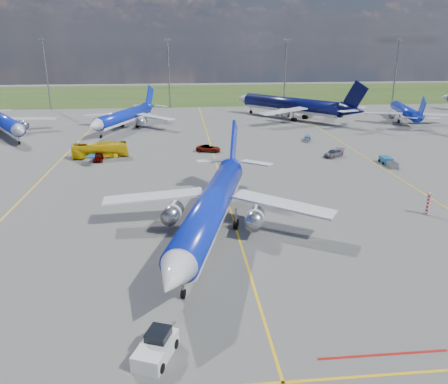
{
  "coord_description": "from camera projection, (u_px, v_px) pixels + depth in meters",
  "views": [
    {
      "loc": [
        -6.32,
        -43.24,
        22.01
      ],
      "look_at": [
        -1.26,
        8.23,
        4.0
      ],
      "focal_mm": 35.0,
      "sensor_mm": 36.0,
      "label": 1
    }
  ],
  "objects": [
    {
      "name": "pushback_tug",
      "position": [
        156.0,
        347.0,
        31.92
      ],
      "size": [
        3.42,
        5.74,
        1.93
      ],
      "rotation": [
        0.0,
        0.0,
        -0.36
      ],
      "color": "silver",
      "rests_on": "ground"
    },
    {
      "name": "floodlight_masts",
      "position": [
        228.0,
        70.0,
        148.64
      ],
      "size": [
        202.2,
        0.5,
        22.7
      ],
      "color": "slate",
      "rests_on": "ground"
    },
    {
      "name": "bg_jet_n",
      "position": [
        291.0,
        119.0,
        128.87
      ],
      "size": [
        56.44,
        57.41,
        11.99
      ],
      "primitive_type": null,
      "rotation": [
        0.0,
        0.0,
        3.86
      ],
      "color": "#070A3B",
      "rests_on": "ground"
    },
    {
      "name": "bg_jet_nw",
      "position": [
        6.0,
        136.0,
        106.53
      ],
      "size": [
        43.26,
        45.95,
        9.61
      ],
      "primitive_type": null,
      "rotation": [
        0.0,
        0.0,
        0.57
      ],
      "color": "#0D24BD",
      "rests_on": "ground"
    },
    {
      "name": "bg_jet_nnw",
      "position": [
        126.0,
        129.0,
        114.72
      ],
      "size": [
        39.05,
        43.93,
        9.51
      ],
      "primitive_type": null,
      "rotation": [
        0.0,
        0.0,
        -0.38
      ],
      "color": "#0D24BD",
      "rests_on": "ground"
    },
    {
      "name": "grass_strip",
      "position": [
        195.0,
        94.0,
        189.44
      ],
      "size": [
        400.0,
        80.0,
        0.01
      ],
      "primitive_type": "cube",
      "color": "#2D4719",
      "rests_on": "ground"
    },
    {
      "name": "apron_bus",
      "position": [
        100.0,
        150.0,
        86.13
      ],
      "size": [
        11.11,
        4.45,
        3.02
      ],
      "primitive_type": "imported",
      "rotation": [
        0.0,
        0.0,
        1.75
      ],
      "color": "#E0B80D",
      "rests_on": "ground"
    },
    {
      "name": "bg_jet_ne",
      "position": [
        404.0,
        122.0,
        124.74
      ],
      "size": [
        31.45,
        37.34,
        8.56
      ],
      "primitive_type": null,
      "rotation": [
        0.0,
        0.0,
        2.92
      ],
      "color": "#0D24BD",
      "rests_on": "ground"
    },
    {
      "name": "warning_post",
      "position": [
        428.0,
        204.0,
        57.89
      ],
      "size": [
        0.5,
        0.5,
        3.0
      ],
      "primitive_type": "cylinder",
      "color": "red",
      "rests_on": "ground"
    },
    {
      "name": "main_airliner",
      "position": [
        212.0,
        236.0,
        51.95
      ],
      "size": [
        40.3,
        47.05,
        10.58
      ],
      "primitive_type": null,
      "rotation": [
        0.0,
        0.0,
        -0.27
      ],
      "color": "#0D24BD",
      "rests_on": "ground"
    },
    {
      "name": "baggage_tug_e",
      "position": [
        307.0,
        139.0,
        101.04
      ],
      "size": [
        2.51,
        4.33,
        0.94
      ],
      "rotation": [
        0.0,
        0.0,
        -0.36
      ],
      "color": "#1B4AA6",
      "rests_on": "ground"
    },
    {
      "name": "baggage_tug_w",
      "position": [
        388.0,
        162.0,
        81.28
      ],
      "size": [
        1.72,
        5.65,
        1.26
      ],
      "rotation": [
        0.0,
        0.0,
        -0.04
      ],
      "color": "#17538C",
      "rests_on": "ground"
    },
    {
      "name": "taxiway_lines",
      "position": [
        221.0,
        177.0,
        74.51
      ],
      "size": [
        60.25,
        160.0,
        0.02
      ],
      "color": "yellow",
      "rests_on": "ground"
    },
    {
      "name": "service_car_c",
      "position": [
        334.0,
        153.0,
        86.96
      ],
      "size": [
        5.23,
        4.71,
        1.46
      ],
      "primitive_type": "imported",
      "rotation": [
        0.0,
        0.0,
        -0.91
      ],
      "color": "#999999",
      "rests_on": "ground"
    },
    {
      "name": "service_car_a",
      "position": [
        98.0,
        157.0,
        84.12
      ],
      "size": [
        2.17,
        4.43,
        1.45
      ],
      "primitive_type": "imported",
      "rotation": [
        0.0,
        0.0,
        0.11
      ],
      "color": "#999999",
      "rests_on": "ground"
    },
    {
      "name": "baggage_tug_c",
      "position": [
        91.0,
        160.0,
        83.11
      ],
      "size": [
        1.98,
        5.15,
        1.13
      ],
      "rotation": [
        0.0,
        0.0,
        -0.13
      ],
      "color": "#195A97",
      "rests_on": "ground"
    },
    {
      "name": "service_car_b",
      "position": [
        208.0,
        148.0,
        90.98
      ],
      "size": [
        5.54,
        3.69,
        1.41
      ],
      "primitive_type": "imported",
      "rotation": [
        0.0,
        0.0,
        1.28
      ],
      "color": "#999999",
      "rests_on": "ground"
    },
    {
      "name": "ground",
      "position": [
        243.0,
        250.0,
        48.46
      ],
      "size": [
        400.0,
        400.0,
        0.0
      ],
      "primitive_type": "plane",
      "color": "#5A5A57",
      "rests_on": "ground"
    }
  ]
}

